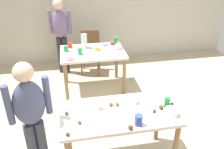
{
  "coord_description": "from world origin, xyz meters",
  "views": [
    {
      "loc": [
        -0.58,
        -2.11,
        2.36
      ],
      "look_at": [
        -0.07,
        0.6,
        0.9
      ],
      "focal_mm": 38.7,
      "sensor_mm": 36.0,
      "label": 1
    }
  ],
  "objects_px": {
    "dining_table_far": "(93,57)",
    "chair_far_table": "(90,49)",
    "soda_can": "(167,103)",
    "pitcher_far": "(84,41)",
    "person_adult_far": "(61,31)",
    "person_girl_near": "(31,114)",
    "dining_table_near": "(119,119)",
    "mixing_bowl": "(172,111)"
  },
  "relations": [
    {
      "from": "person_adult_far",
      "to": "soda_can",
      "type": "relative_size",
      "value": 12.45
    },
    {
      "from": "dining_table_near",
      "to": "person_adult_far",
      "type": "relative_size",
      "value": 0.85
    },
    {
      "from": "pitcher_far",
      "to": "mixing_bowl",
      "type": "bearing_deg",
      "value": -70.31
    },
    {
      "from": "dining_table_far",
      "to": "mixing_bowl",
      "type": "distance_m",
      "value": 2.06
    },
    {
      "from": "soda_can",
      "to": "pitcher_far",
      "type": "bearing_deg",
      "value": 110.55
    },
    {
      "from": "mixing_bowl",
      "to": "dining_table_near",
      "type": "bearing_deg",
      "value": 165.75
    },
    {
      "from": "person_girl_near",
      "to": "chair_far_table",
      "type": "bearing_deg",
      "value": 71.11
    },
    {
      "from": "chair_far_table",
      "to": "soda_can",
      "type": "xyz_separation_m",
      "value": [
        0.6,
        -2.57,
        0.31
      ]
    },
    {
      "from": "chair_far_table",
      "to": "mixing_bowl",
      "type": "height_order",
      "value": "chair_far_table"
    },
    {
      "from": "person_adult_far",
      "to": "pitcher_far",
      "type": "xyz_separation_m",
      "value": [
        0.41,
        -0.6,
        -0.03
      ]
    },
    {
      "from": "dining_table_near",
      "to": "pitcher_far",
      "type": "xyz_separation_m",
      "value": [
        -0.21,
        2.0,
        0.23
      ]
    },
    {
      "from": "person_adult_far",
      "to": "soda_can",
      "type": "height_order",
      "value": "person_adult_far"
    },
    {
      "from": "dining_table_near",
      "to": "chair_far_table",
      "type": "bearing_deg",
      "value": 91.22
    },
    {
      "from": "dining_table_near",
      "to": "soda_can",
      "type": "distance_m",
      "value": 0.57
    },
    {
      "from": "dining_table_far",
      "to": "pitcher_far",
      "type": "xyz_separation_m",
      "value": [
        -0.12,
        0.19,
        0.23
      ]
    },
    {
      "from": "mixing_bowl",
      "to": "person_girl_near",
      "type": "bearing_deg",
      "value": 174.12
    },
    {
      "from": "chair_far_table",
      "to": "person_girl_near",
      "type": "relative_size",
      "value": 0.61
    },
    {
      "from": "chair_far_table",
      "to": "soda_can",
      "type": "height_order",
      "value": "soda_can"
    },
    {
      "from": "dining_table_far",
      "to": "person_girl_near",
      "type": "distance_m",
      "value": 1.99
    },
    {
      "from": "person_girl_near",
      "to": "person_adult_far",
      "type": "bearing_deg",
      "value": 83.21
    },
    {
      "from": "soda_can",
      "to": "mixing_bowl",
      "type": "bearing_deg",
      "value": -84.97
    },
    {
      "from": "dining_table_near",
      "to": "soda_can",
      "type": "xyz_separation_m",
      "value": [
        0.55,
        -0.01,
        0.17
      ]
    },
    {
      "from": "person_girl_near",
      "to": "soda_can",
      "type": "relative_size",
      "value": 11.68
    },
    {
      "from": "mixing_bowl",
      "to": "chair_far_table",
      "type": "bearing_deg",
      "value": 102.79
    },
    {
      "from": "dining_table_far",
      "to": "chair_far_table",
      "type": "relative_size",
      "value": 1.29
    },
    {
      "from": "chair_far_table",
      "to": "person_girl_near",
      "type": "distance_m",
      "value": 2.71
    },
    {
      "from": "pitcher_far",
      "to": "dining_table_far",
      "type": "bearing_deg",
      "value": -57.16
    },
    {
      "from": "mixing_bowl",
      "to": "soda_can",
      "type": "bearing_deg",
      "value": 95.03
    },
    {
      "from": "dining_table_far",
      "to": "soda_can",
      "type": "relative_size",
      "value": 9.16
    },
    {
      "from": "person_girl_near",
      "to": "dining_table_near",
      "type": "bearing_deg",
      "value": -0.68
    },
    {
      "from": "dining_table_near",
      "to": "mixing_bowl",
      "type": "distance_m",
      "value": 0.59
    },
    {
      "from": "person_adult_far",
      "to": "mixing_bowl",
      "type": "distance_m",
      "value": 2.98
    },
    {
      "from": "person_girl_near",
      "to": "person_adult_far",
      "type": "xyz_separation_m",
      "value": [
        0.31,
        2.58,
        0.06
      ]
    },
    {
      "from": "person_adult_far",
      "to": "pitcher_far",
      "type": "relative_size",
      "value": 5.97
    },
    {
      "from": "dining_table_near",
      "to": "chair_far_table",
      "type": "height_order",
      "value": "chair_far_table"
    },
    {
      "from": "dining_table_near",
      "to": "chair_far_table",
      "type": "relative_size",
      "value": 1.48
    },
    {
      "from": "dining_table_far",
      "to": "soda_can",
      "type": "height_order",
      "value": "soda_can"
    },
    {
      "from": "mixing_bowl",
      "to": "pitcher_far",
      "type": "xyz_separation_m",
      "value": [
        -0.77,
        2.14,
        0.1
      ]
    },
    {
      "from": "soda_can",
      "to": "pitcher_far",
      "type": "distance_m",
      "value": 2.15
    },
    {
      "from": "dining_table_far",
      "to": "mixing_bowl",
      "type": "xyz_separation_m",
      "value": [
        0.64,
        -1.95,
        0.14
      ]
    },
    {
      "from": "dining_table_near",
      "to": "soda_can",
      "type": "bearing_deg",
      "value": -1.51
    },
    {
      "from": "dining_table_far",
      "to": "person_girl_near",
      "type": "xyz_separation_m",
      "value": [
        -0.84,
        -1.8,
        0.2
      ]
    }
  ]
}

